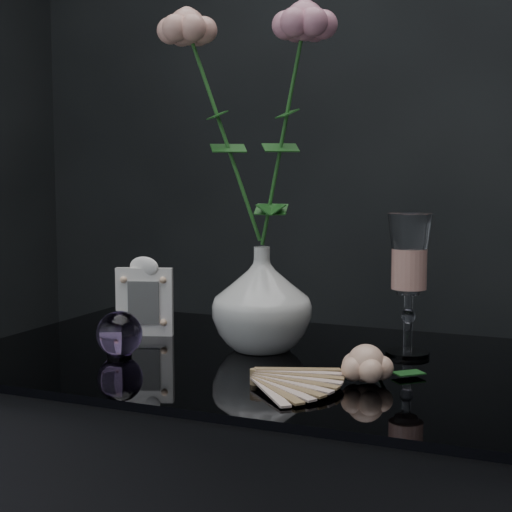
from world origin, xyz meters
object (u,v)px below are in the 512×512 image
at_px(wine_glass, 409,285).
at_px(loose_rose, 366,364).
at_px(picture_frame, 144,296).
at_px(vase, 262,299).
at_px(paperweight, 119,334).

bearing_deg(wine_glass, loose_rose, -95.37).
bearing_deg(picture_frame, wine_glass, -15.34).
bearing_deg(vase, loose_rose, -31.74).
xyz_separation_m(wine_glass, paperweight, (-0.41, -0.18, -0.08)).
bearing_deg(vase, picture_frame, 173.79).
bearing_deg(vase, paperweight, -145.72).
xyz_separation_m(vase, loose_rose, (0.21, -0.13, -0.06)).
distance_m(paperweight, loose_rose, 0.39).
bearing_deg(paperweight, loose_rose, -0.17).
height_order(picture_frame, loose_rose, picture_frame).
bearing_deg(picture_frame, paperweight, -91.76).
height_order(vase, paperweight, vase).
height_order(paperweight, loose_rose, paperweight).
bearing_deg(loose_rose, wine_glass, 71.02).
distance_m(vase, wine_glass, 0.23).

